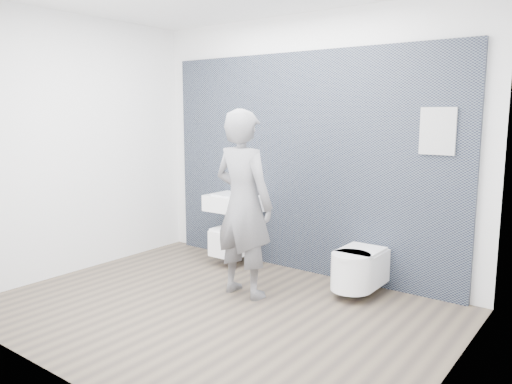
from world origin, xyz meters
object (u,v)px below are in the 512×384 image
Objects in this scene: washbasin at (235,203)px; toilet_square at (234,239)px; toilet_rounded at (357,269)px; visitor at (243,204)px.

toilet_square is at bearing -90.00° from washbasin.
toilet_square is 1.62m from toilet_rounded.
toilet_rounded is at bearing -141.81° from visitor.
visitor is at bearing -45.35° from toilet_square.
washbasin is 1.68m from toilet_rounded.
toilet_square is 1.02× the size of toilet_rounded.
washbasin reaches higher than toilet_rounded.
washbasin is 0.91× the size of toilet_square.
toilet_rounded is 0.37× the size of visitor.
toilet_square is 0.38× the size of visitor.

